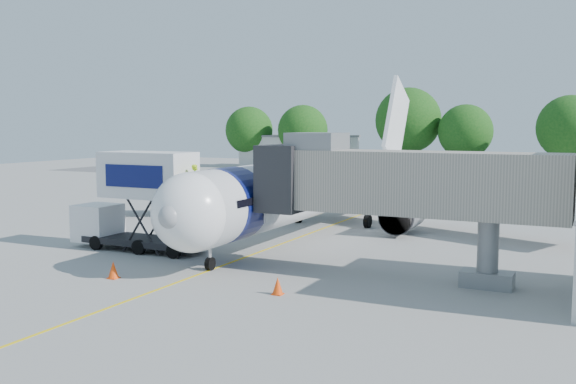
% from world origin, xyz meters
% --- Properties ---
extents(ground, '(160.00, 160.00, 0.00)m').
position_xyz_m(ground, '(0.00, 0.00, 0.00)').
color(ground, '#999997').
rests_on(ground, ground).
extents(guidance_line, '(0.15, 70.00, 0.01)m').
position_xyz_m(guidance_line, '(0.00, 0.00, 0.01)').
color(guidance_line, yellow).
rests_on(guidance_line, ground).
extents(taxiway_strip, '(120.00, 10.00, 0.01)m').
position_xyz_m(taxiway_strip, '(0.00, 42.00, 0.00)').
color(taxiway_strip, '#59595B').
rests_on(taxiway_strip, ground).
extents(aircraft, '(34.17, 37.73, 11.35)m').
position_xyz_m(aircraft, '(0.00, 4.12, 2.95)').
color(aircraft, white).
rests_on(aircraft, ground).
extents(jet_bridge, '(13.90, 3.20, 6.60)m').
position_xyz_m(jet_bridge, '(7.99, -7.00, 4.34)').
color(jet_bridge, '#A89E90').
rests_on(jet_bridge, ground).
extents(catering_hiloader, '(8.50, 2.44, 5.50)m').
position_xyz_m(catering_hiloader, '(-6.27, -7.00, 2.76)').
color(catering_hiloader, black).
rests_on(catering_hiloader, ground).
extents(safety_cone_a, '(0.46, 0.46, 0.74)m').
position_xyz_m(safety_cone_a, '(4.94, -12.02, 0.35)').
color(safety_cone_a, '#FC470D').
rests_on(safety_cone_a, ground).
extents(safety_cone_b, '(0.50, 0.50, 0.79)m').
position_xyz_m(safety_cone_b, '(-3.06, -12.83, 0.38)').
color(safety_cone_b, '#FC470D').
rests_on(safety_cone_b, ground).
extents(outbuilding_left, '(18.40, 8.40, 5.30)m').
position_xyz_m(outbuilding_left, '(-28.00, 60.00, 2.66)').
color(outbuilding_left, silver).
rests_on(outbuilding_left, ground).
extents(tree_a, '(7.82, 7.82, 9.97)m').
position_xyz_m(tree_a, '(-35.94, 57.64, 6.05)').
color(tree_a, '#382314').
rests_on(tree_a, ground).
extents(tree_b, '(7.92, 7.92, 10.10)m').
position_xyz_m(tree_b, '(-25.96, 57.21, 6.13)').
color(tree_b, '#382314').
rests_on(tree_b, ground).
extents(tree_c, '(9.85, 9.85, 12.56)m').
position_xyz_m(tree_c, '(-9.79, 60.05, 7.63)').
color(tree_c, '#382314').
rests_on(tree_c, ground).
extents(tree_d, '(7.76, 7.76, 9.90)m').
position_xyz_m(tree_d, '(-1.01, 58.70, 6.01)').
color(tree_d, '#382314').
rests_on(tree_d, ground).
extents(tree_e, '(8.52, 8.52, 10.86)m').
position_xyz_m(tree_e, '(12.77, 56.60, 6.59)').
color(tree_e, '#382314').
rests_on(tree_e, ground).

